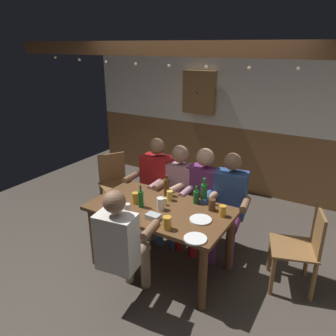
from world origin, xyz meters
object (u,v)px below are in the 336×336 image
(person_0, at_px, (154,181))
(plate_0, at_px, (195,239))
(chair_empty_near_right, at_px, (115,182))
(pint_glass_1, at_px, (223,211))
(dining_table, at_px, (160,217))
(wall_dart_cabinet, at_px, (199,92))
(person_1, at_px, (177,189))
(chair_empty_near_left, at_px, (302,247))
(person_2, at_px, (200,194))
(person_4, at_px, (122,243))
(bottle_1, at_px, (204,193))
(pint_glass_3, at_px, (161,204))
(bottle_3, at_px, (196,197))
(pint_glass_2, at_px, (136,198))
(bottle_0, at_px, (167,187))
(condiment_caddy, at_px, (153,217))
(table_candle, at_px, (165,202))
(pint_glass_5, at_px, (170,196))
(person_3, at_px, (229,201))
(plate_1, at_px, (201,220))
(pint_glass_0, at_px, (128,209))
(pint_glass_4, at_px, (212,205))
(pint_glass_6, at_px, (167,223))
(bottle_2, at_px, (141,199))

(person_0, height_order, plate_0, person_0)
(chair_empty_near_right, distance_m, pint_glass_1, 2.00)
(dining_table, relative_size, person_0, 1.20)
(wall_dart_cabinet, bearing_deg, person_1, -71.85)
(chair_empty_near_left, relative_size, wall_dart_cabinet, 1.26)
(person_2, xyz_separation_m, person_4, (-0.17, -1.29, -0.01))
(bottle_1, relative_size, pint_glass_3, 2.20)
(bottle_3, xyz_separation_m, pint_glass_2, (-0.56, -0.34, -0.01))
(person_0, height_order, bottle_0, person_0)
(person_0, distance_m, condiment_caddy, 1.06)
(person_0, relative_size, table_candle, 15.67)
(bottle_1, relative_size, pint_glass_5, 2.63)
(person_3, bearing_deg, plate_1, 77.66)
(dining_table, xyz_separation_m, condiment_caddy, (0.07, -0.24, 0.14))
(plate_0, relative_size, pint_glass_5, 1.92)
(plate_1, bearing_deg, pint_glass_5, 155.17)
(pint_glass_0, bearing_deg, chair_empty_near_left, 25.37)
(bottle_0, relative_size, pint_glass_4, 1.97)
(person_4, height_order, bottle_0, person_4)
(plate_1, height_order, pint_glass_6, pint_glass_6)
(condiment_caddy, distance_m, pint_glass_2, 0.40)
(dining_table, height_order, bottle_1, bottle_1)
(chair_empty_near_right, bearing_deg, pint_glass_3, 89.45)
(person_3, xyz_separation_m, plate_0, (0.07, -1.00, 0.07))
(person_3, height_order, pint_glass_5, person_3)
(person_4, distance_m, bottle_1, 1.07)
(person_4, relative_size, pint_glass_0, 10.11)
(condiment_caddy, distance_m, pint_glass_0, 0.28)
(wall_dart_cabinet, bearing_deg, condiment_caddy, -72.97)
(person_4, distance_m, pint_glass_1, 1.05)
(pint_glass_1, distance_m, pint_glass_6, 0.61)
(person_4, xyz_separation_m, pint_glass_4, (0.50, 0.88, 0.13))
(chair_empty_near_left, bearing_deg, pint_glass_0, 97.27)
(pint_glass_3, xyz_separation_m, wall_dart_cabinet, (-0.75, 2.40, 0.81))
(condiment_caddy, bearing_deg, person_1, 104.80)
(person_1, height_order, person_2, person_2)
(bottle_0, distance_m, pint_glass_2, 0.40)
(pint_glass_0, distance_m, pint_glass_2, 0.26)
(plate_1, height_order, pint_glass_1, pint_glass_1)
(bottle_0, relative_size, pint_glass_0, 2.03)
(bottle_0, xyz_separation_m, bottle_3, (0.38, -0.01, -0.03))
(condiment_caddy, distance_m, pint_glass_4, 0.63)
(dining_table, bearing_deg, person_4, -91.04)
(pint_glass_4, bearing_deg, pint_glass_6, -110.44)
(person_1, height_order, table_candle, person_1)
(person_4, distance_m, chair_empty_near_right, 1.88)
(bottle_2, relative_size, pint_glass_0, 2.06)
(pint_glass_3, bearing_deg, person_4, -93.20)
(person_0, relative_size, bottle_2, 5.03)
(pint_glass_1, height_order, pint_glass_3, pint_glass_3)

